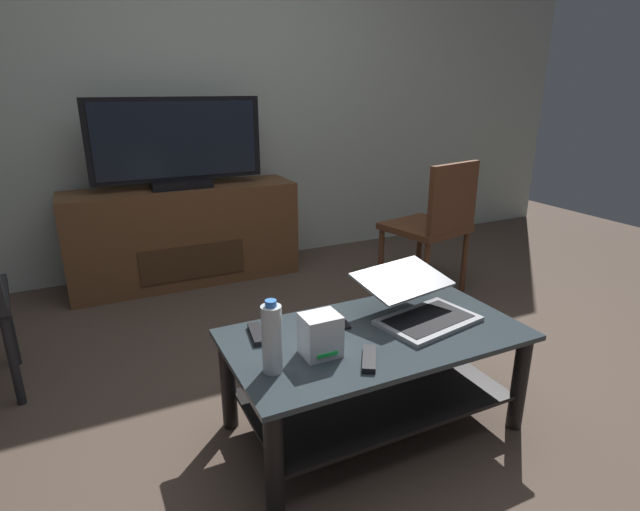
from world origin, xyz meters
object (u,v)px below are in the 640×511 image
Objects in this scene: media_cabinet at (185,235)px; router_box at (320,335)px; dining_chair at (435,221)px; soundbar_remote at (369,359)px; tv_remote at (257,334)px; water_bottle_near at (272,338)px; cell_phone at (337,321)px; television at (177,145)px; laptop at (418,304)px; coffee_table at (374,363)px.

router_box is (0.06, -1.99, 0.16)m from media_cabinet.
dining_chair reaches higher than soundbar_remote.
router_box is at bearing -141.32° from dining_chair.
router_box is 0.27m from tv_remote.
media_cabinet is 10.17× the size of router_box.
water_bottle_near is 1.77× the size of cell_phone.
router_box is 0.92× the size of tv_remote.
media_cabinet is 1.99m from router_box.
dining_chair reaches higher than water_bottle_near.
television reaches higher than router_box.
water_bottle_near is at bearing -88.14° from tv_remote.
cell_phone is (0.17, 0.19, -0.07)m from router_box.
tv_remote is at bearing 125.18° from router_box.
dining_chair is 6.16× the size of cell_phone.
laptop is at bearing 63.00° from soundbar_remote.
coffee_table is at bearing 11.79° from router_box.
television reaches higher than tv_remote.
coffee_table is 7.93× the size of cell_phone.
cell_phone is at bearing 4.19° from tv_remote.
coffee_table is at bearing 84.49° from soundbar_remote.
laptop is at bearing -74.25° from media_cabinet.
coffee_table is 1.02× the size of television.
coffee_table is at bearing -80.65° from media_cabinet.
media_cabinet is at bearing 99.35° from coffee_table.
soundbar_remote is (-0.35, -0.21, -0.05)m from laptop.
dining_chair is at bearing 43.38° from coffee_table.
television is at bearing 99.46° from coffee_table.
dining_chair is 5.39× the size of soundbar_remote.
television reaches higher than media_cabinet.
media_cabinet is at bearing 108.40° from cell_phone.
media_cabinet is at bearing 95.87° from tv_remote.
dining_chair is 5.39× the size of tv_remote.
television is 2.15m from soundbar_remote.
coffee_table is at bearing -13.11° from tv_remote.
dining_chair is 5.83× the size of router_box.
television is at bearing 95.83° from tv_remote.
router_box is (0.06, -1.96, -0.44)m from television.
tv_remote is 1.00× the size of soundbar_remote.
water_bottle_near is at bearing -93.46° from media_cabinet.
water_bottle_near is at bearing -169.72° from laptop.
media_cabinet is at bearing 86.54° from water_bottle_near.
router_box is at bearing -88.20° from media_cabinet.
coffee_table is at bearing -46.20° from cell_phone.
water_bottle_near is (-1.49, -1.07, 0.05)m from dining_chair.
cell_phone is at bearing 122.68° from coffee_table.
soundbar_remote is at bearing -135.50° from dining_chair.
water_bottle_near reaches higher than media_cabinet.
water_bottle_near reaches higher than tv_remote.
cell_phone is at bearing -82.63° from television.
media_cabinet is at bearing 145.48° from dining_chair.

